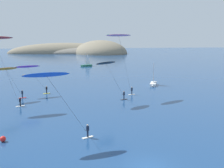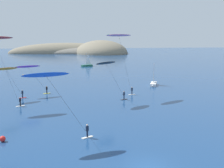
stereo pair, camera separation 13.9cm
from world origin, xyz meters
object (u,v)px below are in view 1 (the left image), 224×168
object	(u,v)px
kitesurfer_blue	(50,81)
kitesurfer_pink	(120,39)
kitesurfer_orange	(8,72)
sailboat_near	(153,83)
sailboat_far	(86,65)
kitesurfer_black	(108,66)
marker_buoy	(3,139)
kitesurfer_purple	(29,69)

from	to	relation	value
kitesurfer_blue	kitesurfer_pink	distance (m)	27.57
kitesurfer_orange	sailboat_near	bearing A→B (deg)	19.48
sailboat_far	kitesurfer_black	xyz separation A→B (m)	(-0.49, -68.37, 6.32)
sailboat_near	marker_buoy	distance (m)	45.50
kitesurfer_purple	kitesurfer_black	xyz separation A→B (m)	(15.15, -9.77, 1.35)
sailboat_near	kitesurfer_orange	size ratio (longest dim) A/B	0.89
kitesurfer_black	kitesurfer_pink	distance (m)	7.91
kitesurfer_orange	kitesurfer_blue	bearing A→B (deg)	-68.86
sailboat_far	marker_buoy	xyz separation A→B (m)	(-15.44, -85.83, -0.29)
sailboat_far	kitesurfer_pink	xyz separation A→B (m)	(2.77, -62.98, 11.10)
kitesurfer_orange	kitesurfer_pink	bearing A→B (deg)	-1.07
sailboat_far	kitesurfer_black	bearing A→B (deg)	-90.41
sailboat_far	kitesurfer_blue	bearing A→B (deg)	-96.31
kitesurfer_purple	kitesurfer_pink	bearing A→B (deg)	-13.40
kitesurfer_orange	kitesurfer_pink	size ratio (longest dim) A/B	0.51
sailboat_far	kitesurfer_orange	size ratio (longest dim) A/B	0.87
kitesurfer_blue	kitesurfer_black	distance (m)	20.94
sailboat_far	kitesurfer_pink	world-z (taller)	kitesurfer_pink
kitesurfer_black	kitesurfer_pink	world-z (taller)	kitesurfer_pink
kitesurfer_blue	kitesurfer_pink	bearing A→B (deg)	62.87
sailboat_far	kitesurfer_purple	distance (m)	60.85
sailboat_near	kitesurfer_black	size ratio (longest dim) A/B	0.74
marker_buoy	sailboat_far	bearing A→B (deg)	79.80
kitesurfer_purple	kitesurfer_pink	xyz separation A→B (m)	(18.41, -4.38, 6.14)
kitesurfer_purple	kitesurfer_pink	distance (m)	19.89
kitesurfer_orange	marker_buoy	bearing A→B (deg)	-80.90
sailboat_near	kitesurfer_pink	world-z (taller)	kitesurfer_pink
kitesurfer_orange	kitesurfer_black	bearing A→B (deg)	-17.25
kitesurfer_orange	kitesurfer_pink	distance (m)	22.79
sailboat_near	kitesurfer_orange	xyz separation A→B (m)	(-32.92, -11.64, 4.94)
sailboat_near	kitesurfer_black	bearing A→B (deg)	-129.23
kitesurfer_black	kitesurfer_pink	size ratio (longest dim) A/B	0.62
marker_buoy	kitesurfer_orange	bearing A→B (deg)	99.10
kitesurfer_purple	kitesurfer_black	size ratio (longest dim) A/B	0.88
kitesurfer_black	sailboat_near	bearing A→B (deg)	50.77
kitesurfer_orange	kitesurfer_black	distance (m)	19.60
sailboat_far	kitesurfer_purple	bearing A→B (deg)	-104.94
kitesurfer_blue	kitesurfer_black	world-z (taller)	kitesurfer_blue
kitesurfer_black	kitesurfer_pink	bearing A→B (deg)	58.82
sailboat_near	marker_buoy	bearing A→B (deg)	-129.91
sailboat_far	kitesurfer_blue	xyz separation A→B (m)	(-9.64, -87.21, 6.71)
kitesurfer_blue	kitesurfer_purple	size ratio (longest dim) A/B	1.20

